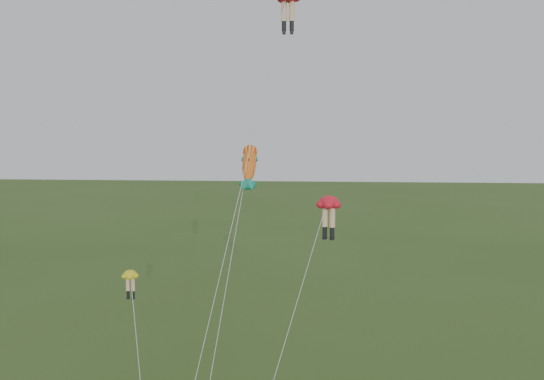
{
  "coord_description": "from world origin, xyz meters",
  "views": [
    {
      "loc": [
        4.56,
        -25.92,
        16.97
      ],
      "look_at": [
        2.14,
        6.0,
        13.42
      ],
      "focal_mm": 40.0,
      "sensor_mm": 36.0,
      "label": 1
    }
  ],
  "objects": [
    {
      "name": "legs_kite_red_high",
      "position": [
        2.61,
        11.51,
        24.06
      ],
      "size": [
        5.76,
        12.63,
        25.01
      ],
      "rotation": [
        0.0,
        0.0,
        -0.03
      ],
      "color": "red",
      "rests_on": "ground"
    },
    {
      "name": "legs_kite_red_mid",
      "position": [
        5.13,
        7.7,
        12.19
      ],
      "size": [
        5.26,
        11.9,
        12.93
      ],
      "rotation": [
        0.0,
        0.0,
        -0.38
      ],
      "color": "red",
      "rests_on": "ground"
    },
    {
      "name": "legs_kite_yellow",
      "position": [
        -5.35,
        5.02,
        8.31
      ],
      "size": [
        3.56,
        7.6,
        9.09
      ],
      "rotation": [
        0.0,
        0.0,
        -0.04
      ],
      "color": "yellow",
      "rests_on": "ground"
    },
    {
      "name": "fish_kite",
      "position": [
        0.62,
        8.6,
        14.57
      ],
      "size": [
        2.14,
        12.68,
        15.97
      ],
      "rotation": [
        0.7,
        0.0,
        0.04
      ],
      "color": "#FBA71F",
      "rests_on": "ground"
    }
  ]
}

